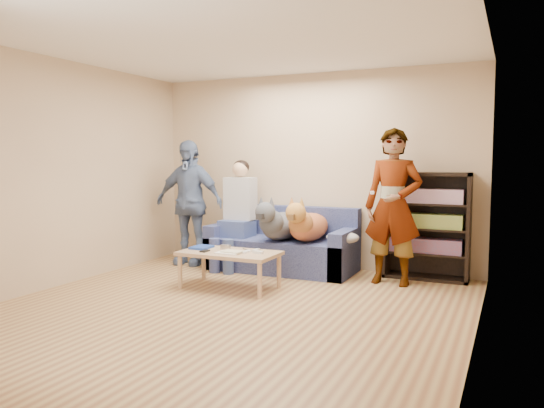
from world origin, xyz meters
The scene contains 26 objects.
ground centered at (0.00, 0.00, 0.00)m, with size 5.00×5.00×0.00m, color #91603D.
ceiling centered at (0.00, 0.00, 2.60)m, with size 5.00×5.00×0.00m, color white.
wall_back centered at (0.00, 2.50, 1.30)m, with size 4.50×4.50×0.00m, color tan.
wall_left centered at (-2.25, 0.00, 1.30)m, with size 5.00×5.00×0.00m, color tan.
wall_right centered at (2.25, 0.00, 1.30)m, with size 5.00×5.00×0.00m, color tan.
blanket centered at (0.60, 1.96, 0.50)m, with size 0.41×0.35×0.14m, color #ADADB2.
person_standing_right centered at (1.23, 1.89, 0.91)m, with size 0.66×0.44×1.82m, color gray.
person_standing_left centered at (-1.58, 1.89, 0.86)m, with size 1.01×0.42×1.72m, color #677CA6.
held_controller centered at (1.03, 1.69, 1.08)m, with size 0.04×0.12×0.03m, color white.
notebook_blue centered at (-0.80, 0.96, 0.43)m, with size 0.20×0.26×0.03m, color #1C3B9A.
papers centered at (-0.35, 0.81, 0.43)m, with size 0.26×0.20×0.01m, color white.
magazine centered at (-0.32, 0.83, 0.44)m, with size 0.22×0.17×0.01m, color beige.
camera_silver centered at (-0.52, 1.03, 0.45)m, with size 0.11×0.06×0.05m, color silver.
controller_a centered at (-0.12, 1.01, 0.43)m, with size 0.04×0.13×0.03m, color white.
controller_b centered at (-0.04, 0.93, 0.43)m, with size 0.09×0.06×0.03m, color white.
headphone_cup_a centered at (-0.20, 0.89, 0.43)m, with size 0.07×0.07×0.02m, color silver.
headphone_cup_b centered at (-0.20, 0.97, 0.43)m, with size 0.07×0.07×0.02m, color white.
pen_orange centered at (-0.42, 0.75, 0.42)m, with size 0.01×0.01×0.14m, color orange.
pen_black centered at (-0.28, 1.09, 0.42)m, with size 0.01×0.01×0.14m, color black.
wallet centered at (-0.65, 0.79, 0.43)m, with size 0.07×0.12×0.01m, color black.
sofa centered at (-0.25, 2.10, 0.28)m, with size 1.90×0.85×0.82m.
person_seated centered at (-0.87, 1.97, 0.77)m, with size 0.40×0.73×1.47m.
dog_gray centered at (-0.21, 1.86, 0.63)m, with size 0.41×1.25×0.59m.
dog_tan centered at (0.15, 1.91, 0.63)m, with size 0.41×1.16×0.59m.
coffee_table centered at (-0.40, 0.91, 0.37)m, with size 1.10×0.60×0.42m.
bookshelf centered at (1.55, 2.33, 0.68)m, with size 1.00×0.34×1.30m.
Camera 1 is at (2.50, -4.25, 1.47)m, focal length 35.00 mm.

